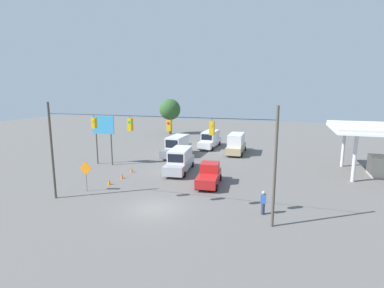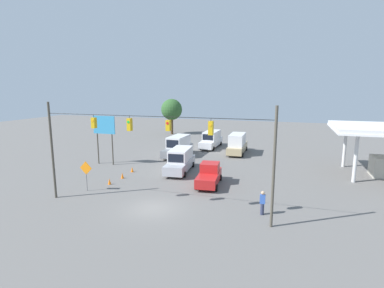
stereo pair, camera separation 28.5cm
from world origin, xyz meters
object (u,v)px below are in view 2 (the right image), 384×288
Objects in this scene: tree_horizon_left at (172,110)px; box_truck_grey_withflow_far at (178,146)px; box_truck_tan_oncoming_deep at (237,144)px; overhead_signal_span at (150,145)px; roadside_billboard at (104,130)px; box_truck_silver_withflow_mid at (180,160)px; pedestrian at (262,203)px; traffic_cone_nearest at (109,181)px; box_truck_white_withflow_deep at (211,139)px; work_zone_sign at (86,170)px; pickup_truck_red_crossing_near at (209,175)px; traffic_cone_third at (132,169)px; traffic_cone_second at (122,176)px.

box_truck_grey_withflow_far is at bearing 114.15° from tree_horizon_left.
box_truck_tan_oncoming_deep reaches higher than box_truck_grey_withflow_far.
tree_horizon_left is (16.45, -15.21, 3.70)m from box_truck_tan_oncoming_deep.
roadside_billboard is (11.93, -11.66, -0.81)m from overhead_signal_span.
box_truck_silver_withflow_mid is 13.95m from pedestrian.
traffic_cone_nearest is (9.73, 18.49, -1.15)m from box_truck_tan_oncoming_deep.
traffic_cone_nearest is 34.71m from tree_horizon_left.
box_truck_silver_withflow_mid is (-0.17, 15.18, -0.00)m from box_truck_white_withflow_deep.
work_zone_sign reaches higher than traffic_cone_nearest.
pickup_truck_red_crossing_near is 15.51m from roadside_billboard.
box_truck_grey_withflow_far reaches higher than pedestrian.
work_zone_sign is 36.63m from tree_horizon_left.
overhead_signal_span is at bearing 163.13° from work_zone_sign.
box_truck_white_withflow_deep is 17.97m from traffic_cone_third.
work_zone_sign reaches higher than box_truck_silver_withflow_mid.
box_truck_white_withflow_deep is 8.20m from box_truck_grey_withflow_far.
tree_horizon_left is at bearing -65.85° from box_truck_grey_withflow_far.
work_zone_sign is 1.53× the size of pedestrian.
work_zone_sign is at bearing 27.33° from pickup_truck_red_crossing_near.
box_truck_silver_withflow_mid is 2.45× the size of work_zone_sign.
traffic_cone_second is 0.08× the size of tree_horizon_left.
box_truck_grey_withflow_far is 14.49m from traffic_cone_nearest.
box_truck_silver_withflow_mid reaches higher than traffic_cone_nearest.
box_truck_white_withflow_deep reaches higher than traffic_cone_second.
box_truck_grey_withflow_far is at bearing -97.85° from traffic_cone_nearest.
tree_horizon_left is (6.87, -31.50, 4.85)m from traffic_cone_second.
traffic_cone_third is at bearing -84.79° from traffic_cone_second.
box_truck_silver_withflow_mid is 5.82m from pickup_truck_red_crossing_near.
roadside_billboard is (5.24, -4.79, 4.10)m from traffic_cone_second.
traffic_cone_nearest is (1.97, 14.31, -1.10)m from box_truck_grey_withflow_far.
box_truck_silver_withflow_mid is 1.14× the size of roadside_billboard.
box_truck_grey_withflow_far reaches higher than traffic_cone_second.
box_truck_white_withflow_deep is 26.82m from pedestrian.
box_truck_grey_withflow_far is 0.96× the size of tree_horizon_left.
tree_horizon_left reaches higher than roadside_billboard.
tree_horizon_left reaches higher than work_zone_sign.
roadside_billboard reaches higher than traffic_cone_nearest.
pickup_truck_red_crossing_near is at bearing 164.86° from roadside_billboard.
tree_horizon_left is (8.69, -19.39, 3.75)m from box_truck_grey_withflow_far.
roadside_billboard reaches higher than traffic_cone_third.
work_zone_sign reaches higher than pickup_truck_red_crossing_near.
work_zone_sign is at bearing 80.23° from box_truck_grey_withflow_far.
box_truck_white_withflow_deep reaches higher than pickup_truck_red_crossing_near.
box_truck_white_withflow_deep is 20.35m from traffic_cone_second.
box_truck_silver_withflow_mid is 1.31× the size of pickup_truck_red_crossing_near.
box_truck_silver_withflow_mid is 10.62m from roadside_billboard.
box_truck_tan_oncoming_deep is 18.99m from roadside_billboard.
box_truck_grey_withflow_far is (4.86, -18.98, -3.81)m from overhead_signal_span.
work_zone_sign is (0.81, 7.06, 1.68)m from traffic_cone_third.
tree_horizon_left is (16.22, -30.66, 4.19)m from pickup_truck_red_crossing_near.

